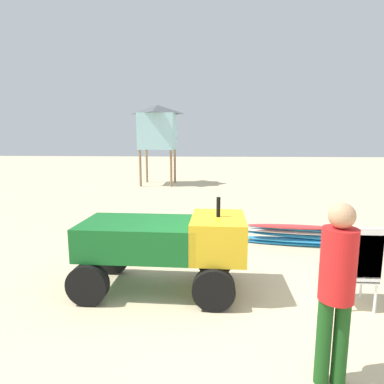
# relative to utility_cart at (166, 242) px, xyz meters

# --- Properties ---
(ground) EXTENTS (80.00, 80.00, 0.00)m
(ground) POSITION_rel_utility_cart_xyz_m (0.67, -0.48, -0.78)
(ground) COLOR beige
(utility_cart) EXTENTS (2.57, 1.31, 1.50)m
(utility_cart) POSITION_rel_utility_cart_xyz_m (0.00, 0.00, 0.00)
(utility_cart) COLOR #146023
(utility_cart) RESTS_ON ground
(stacked_plastic_chairs) EXTENTS (0.48, 0.48, 1.20)m
(stacked_plastic_chairs) POSITION_rel_utility_cart_xyz_m (2.74, -0.39, -0.09)
(stacked_plastic_chairs) COLOR white
(stacked_plastic_chairs) RESTS_ON ground
(surfboard_pile) EXTENTS (2.66, 0.83, 0.48)m
(surfboard_pile) POSITION_rel_utility_cart_xyz_m (2.59, 2.36, -0.55)
(surfboard_pile) COLOR #268CCC
(surfboard_pile) RESTS_ON ground
(lifeguard_near_left) EXTENTS (0.32, 0.32, 1.80)m
(lifeguard_near_left) POSITION_rel_utility_cart_xyz_m (1.88, -1.84, 0.26)
(lifeguard_near_left) COLOR #194C19
(lifeguard_near_left) RESTS_ON ground
(lifeguard_tower) EXTENTS (1.98, 1.98, 4.10)m
(lifeguard_tower) POSITION_rel_utility_cart_xyz_m (-2.18, 11.87, 2.19)
(lifeguard_tower) COLOR olive
(lifeguard_tower) RESTS_ON ground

